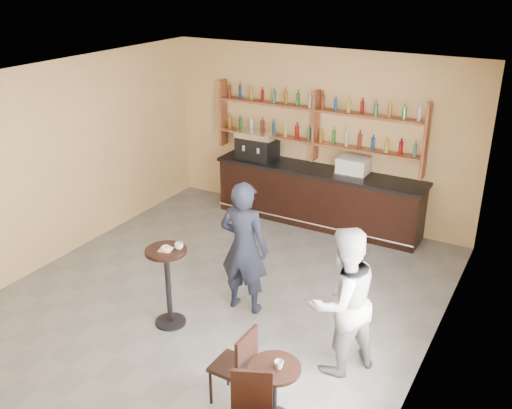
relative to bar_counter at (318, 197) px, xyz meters
The scene contains 21 objects.
floor 3.20m from the bar_counter, 93.62° to the right, with size 7.00×7.00×0.00m, color slate.
ceiling 4.13m from the bar_counter, 93.62° to the right, with size 7.00×7.00×0.00m, color white.
wall_back 1.14m from the bar_counter, 119.66° to the left, with size 7.00×7.00×0.00m, color tan.
wall_left 4.61m from the bar_counter, 135.44° to the right, with size 7.00×7.00×0.00m, color tan.
wall_right 4.35m from the bar_counter, 48.36° to the right, with size 7.00×7.00×0.00m, color tan.
window_pane 5.30m from the bar_counter, 57.28° to the right, with size 2.00×2.00×0.00m, color white.
window_frame 5.30m from the bar_counter, 57.34° to the right, with size 0.04×1.70×2.10m, color black, non-canonical shape.
shelf_unit 1.31m from the bar_counter, 132.17° to the left, with size 4.00×0.26×1.40m, color brown, non-canonical shape.
liquor_bottles 1.47m from the bar_counter, 132.17° to the left, with size 3.68×0.10×1.00m, color #8C5919, non-canonical shape.
bar_counter is the anchor object (origin of this frame).
espresso_machine 1.52m from the bar_counter, behind, with size 0.74×0.48×0.53m, color black, non-canonical shape.
pastry_case 0.96m from the bar_counter, ahead, with size 0.55×0.44×0.33m, color silver, non-canonical shape.
pedestal_table 4.01m from the bar_counter, 96.08° to the right, with size 0.55×0.55×1.13m, color black, non-canonical shape.
napkin 4.05m from the bar_counter, 96.08° to the right, with size 0.17×0.17×0.00m, color white.
donut 4.06m from the bar_counter, 95.92° to the right, with size 0.14×0.14×0.05m, color #C67948.
cup_pedestal 3.95m from the bar_counter, 94.19° to the right, with size 0.11×0.11×0.09m, color white.
man_main 3.19m from the bar_counter, 85.24° to the right, with size 0.70×0.46×1.92m, color black.
cafe_table 5.16m from the bar_counter, 71.35° to the right, with size 0.56×0.56×0.71m, color black, non-canonical shape.
cup_cafe 5.17m from the bar_counter, 70.83° to the right, with size 0.10×0.10×0.09m, color white.
chair_west 4.96m from the bar_counter, 77.20° to the right, with size 0.41×0.41×0.96m, color black, non-canonical shape.
patron_second 4.19m from the bar_counter, 62.62° to the right, with size 0.91×0.71×1.86m, color #939297.
Camera 1 is at (4.02, -5.98, 4.57)m, focal length 40.00 mm.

